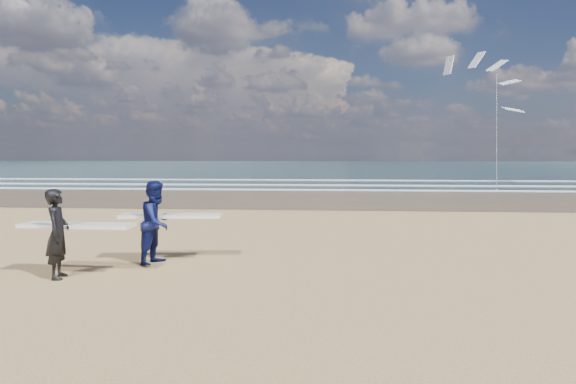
{
  "coord_description": "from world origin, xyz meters",
  "views": [
    {
      "loc": [
        3.99,
        -8.79,
        2.38
      ],
      "look_at": [
        2.78,
        6.0,
        1.22
      ],
      "focal_mm": 32.0,
      "sensor_mm": 36.0,
      "label": 1
    }
  ],
  "objects": [
    {
      "name": "kite_1",
      "position": [
        14.84,
        26.06,
        5.4
      ],
      "size": [
        6.3,
        4.79,
        9.43
      ],
      "color": "slate",
      "rests_on": "ground"
    },
    {
      "name": "ocean",
      "position": [
        20.0,
        72.0,
        0.01
      ],
      "size": [
        220.0,
        100.0,
        0.02
      ],
      "primitive_type": "cube",
      "color": "#183035",
      "rests_on": "ground"
    },
    {
      "name": "surfer_far",
      "position": [
        0.33,
        1.81,
        0.89
      ],
      "size": [
        2.24,
        1.21,
        1.77
      ],
      "color": "#0B103F",
      "rests_on": "ground"
    },
    {
      "name": "foam_breakers",
      "position": [
        20.0,
        28.1,
        0.05
      ],
      "size": [
        220.0,
        11.7,
        0.05
      ],
      "color": "white",
      "rests_on": "ground"
    },
    {
      "name": "surfer_near",
      "position": [
        -1.08,
        0.42,
        0.86
      ],
      "size": [
        2.22,
        0.99,
        1.69
      ],
      "color": "black",
      "rests_on": "ground"
    }
  ]
}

